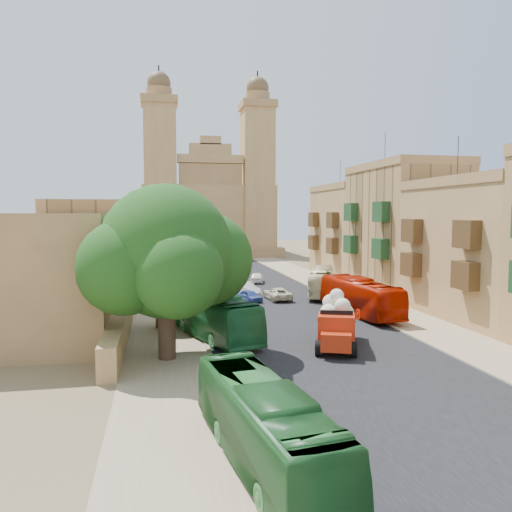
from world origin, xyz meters
name	(u,v)px	position (x,y,z in m)	size (l,w,h in m)	color
ground	(348,370)	(0.00, 0.00, 0.00)	(260.00, 260.00, 0.00)	brown
road_surface	(249,288)	(0.00, 30.00, 0.01)	(14.00, 140.00, 0.01)	black
sidewalk_east	(330,286)	(9.50, 30.00, 0.01)	(5.00, 140.00, 0.01)	#968062
sidewalk_west	(164,291)	(-9.50, 30.00, 0.01)	(5.00, 140.00, 0.01)	#968062
kerb_east	(309,286)	(7.00, 30.00, 0.06)	(0.25, 140.00, 0.12)	#968062
kerb_west	(187,290)	(-7.00, 30.00, 0.06)	(0.25, 140.00, 0.12)	#968062
townhouse_b	(486,248)	(15.95, 11.00, 5.66)	(9.00, 14.00, 14.90)	#A07848
townhouse_c	(403,228)	(15.95, 25.00, 6.91)	(9.00, 14.00, 17.40)	#AA7F4D
townhouse_d	(353,230)	(15.95, 39.00, 6.16)	(9.00, 14.00, 15.90)	#A07848
west_wall	(130,299)	(-12.50, 20.00, 0.90)	(1.00, 40.00, 1.80)	#A07848
west_building_low	(58,265)	(-18.00, 18.00, 4.20)	(10.00, 28.00, 8.40)	olive
west_building_mid	(97,239)	(-18.00, 44.00, 5.00)	(10.00, 22.00, 10.00)	#AA7F4D
church	(208,208)	(0.00, 78.61, 9.52)	(28.00, 22.50, 36.30)	#A07848
ficus_tree	(167,256)	(-9.41, 4.01, 5.97)	(10.10, 9.29, 10.10)	#38271C
street_tree_a	(158,279)	(-10.00, 12.00, 3.66)	(3.55, 3.55, 5.46)	#38271C
street_tree_b	(158,262)	(-10.00, 24.00, 3.78)	(3.67, 3.67, 5.64)	#38271C
street_tree_c	(159,256)	(-10.00, 36.00, 3.30)	(3.21, 3.21, 4.93)	#38271C
street_tree_d	(159,248)	(-10.00, 48.00, 3.55)	(3.45, 3.45, 5.30)	#38271C
red_truck	(336,322)	(1.02, 4.62, 1.56)	(4.19, 6.43, 3.55)	red
olive_pickup	(325,288)	(6.43, 22.63, 0.90)	(3.62, 4.87, 1.84)	#3D521E
bus_green_south	(264,424)	(-6.50, -8.99, 1.37)	(2.30, 9.81, 2.73)	#205C26
bus_green_north	(210,314)	(-6.50, 8.82, 1.53)	(2.57, 11.00, 3.06)	#1F6835
bus_red_east	(360,297)	(6.50, 13.97, 1.50)	(2.51, 10.74, 2.99)	#B11500
bus_cream_east	(322,282)	(6.50, 23.98, 1.39)	(2.34, 10.01, 2.79)	beige
car_blue_a	(250,296)	(-1.41, 21.76, 0.55)	(1.29, 3.20, 1.09)	#344998
car_white_a	(246,289)	(-1.19, 25.48, 0.67)	(1.41, 4.06, 1.34)	white
car_cream	(277,294)	(1.38, 22.17, 0.60)	(2.00, 4.33, 1.20)	beige
car_dkblue	(212,273)	(-3.05, 41.03, 0.56)	(1.56, 3.84, 1.11)	navy
car_white_b	(257,278)	(1.74, 34.42, 0.64)	(1.51, 3.75, 1.28)	white
car_blue_b	(220,263)	(-0.50, 53.78, 0.56)	(1.19, 3.41, 1.12)	#2D5F94
pedestrian_a	(393,306)	(9.01, 12.93, 0.77)	(0.56, 0.37, 1.54)	#262127
pedestrian_c	(393,301)	(10.25, 15.41, 0.76)	(0.89, 0.37, 1.53)	#343337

